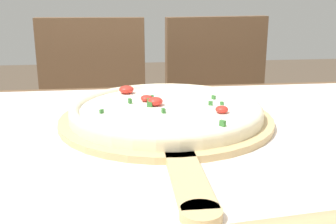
{
  "coord_description": "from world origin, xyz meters",
  "views": [
    {
      "loc": [
        -0.1,
        -0.65,
        0.98
      ],
      "look_at": [
        -0.01,
        0.08,
        0.76
      ],
      "focal_mm": 45.0,
      "sensor_mm": 36.0,
      "label": 1
    }
  ],
  "objects_px": {
    "pizza_peel": "(167,122)",
    "chair_right": "(222,123)",
    "pizza": "(166,110)",
    "chair_left": "(91,128)"
  },
  "relations": [
    {
      "from": "pizza_peel",
      "to": "chair_left",
      "type": "distance_m",
      "value": 0.74
    },
    {
      "from": "pizza_peel",
      "to": "chair_left",
      "type": "relative_size",
      "value": 0.66
    },
    {
      "from": "chair_left",
      "to": "pizza",
      "type": "bearing_deg",
      "value": -69.24
    },
    {
      "from": "chair_left",
      "to": "pizza_peel",
      "type": "bearing_deg",
      "value": -69.62
    },
    {
      "from": "pizza_peel",
      "to": "chair_right",
      "type": "xyz_separation_m",
      "value": [
        0.28,
        0.67,
        -0.23
      ]
    },
    {
      "from": "pizza",
      "to": "chair_left",
      "type": "relative_size",
      "value": 0.41
    },
    {
      "from": "pizza_peel",
      "to": "chair_right",
      "type": "distance_m",
      "value": 0.76
    },
    {
      "from": "chair_right",
      "to": "pizza",
      "type": "bearing_deg",
      "value": -119.45
    },
    {
      "from": "pizza",
      "to": "chair_right",
      "type": "relative_size",
      "value": 0.41
    },
    {
      "from": "pizza_peel",
      "to": "chair_right",
      "type": "bearing_deg",
      "value": 67.5
    }
  ]
}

